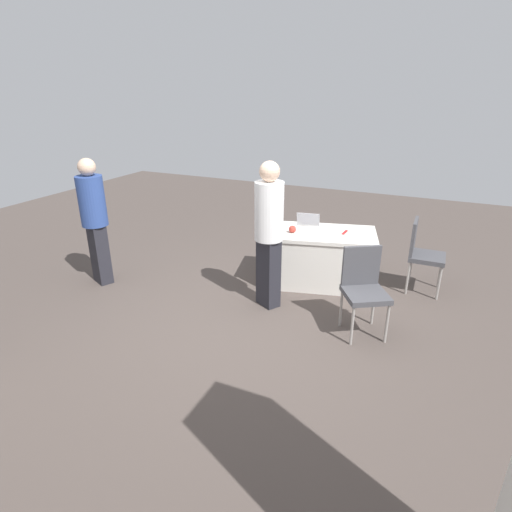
{
  "coord_description": "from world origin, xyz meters",
  "views": [
    {
      "loc": [
        -1.85,
        3.7,
        2.55
      ],
      "look_at": [
        -0.18,
        0.01,
        0.9
      ],
      "focal_mm": 29.23,
      "sensor_mm": 36.0,
      "label": 1
    }
  ],
  "objects_px": {
    "chair_aisle": "(422,251)",
    "laptop_silver": "(307,226)",
    "scissors_red": "(345,232)",
    "table_foreground": "(318,257)",
    "yarn_ball": "(292,229)",
    "chair_tucked_left": "(364,286)",
    "person_presenter": "(269,228)",
    "person_attendee_standing": "(94,216)"
  },
  "relations": [
    {
      "from": "chair_aisle",
      "to": "person_presenter",
      "type": "bearing_deg",
      "value": -54.51
    },
    {
      "from": "table_foreground",
      "to": "person_attendee_standing",
      "type": "xyz_separation_m",
      "value": [
        2.74,
        1.24,
        0.59
      ]
    },
    {
      "from": "scissors_red",
      "to": "laptop_silver",
      "type": "bearing_deg",
      "value": -78.21
    },
    {
      "from": "chair_aisle",
      "to": "person_attendee_standing",
      "type": "distance_m",
      "value": 4.35
    },
    {
      "from": "chair_tucked_left",
      "to": "laptop_silver",
      "type": "relative_size",
      "value": 2.67
    },
    {
      "from": "yarn_ball",
      "to": "chair_aisle",
      "type": "bearing_deg",
      "value": -162.61
    },
    {
      "from": "person_presenter",
      "to": "person_attendee_standing",
      "type": "xyz_separation_m",
      "value": [
        2.37,
        0.35,
        -0.05
      ]
    },
    {
      "from": "chair_aisle",
      "to": "person_attendee_standing",
      "type": "xyz_separation_m",
      "value": [
        4.04,
        1.56,
        0.4
      ]
    },
    {
      "from": "person_presenter",
      "to": "person_attendee_standing",
      "type": "relative_size",
      "value": 1.04
    },
    {
      "from": "person_presenter",
      "to": "laptop_silver",
      "type": "bearing_deg",
      "value": -70.56
    },
    {
      "from": "laptop_silver",
      "to": "scissors_red",
      "type": "height_order",
      "value": "laptop_silver"
    },
    {
      "from": "person_presenter",
      "to": "laptop_silver",
      "type": "distance_m",
      "value": 0.96
    },
    {
      "from": "laptop_silver",
      "to": "scissors_red",
      "type": "distance_m",
      "value": 0.51
    },
    {
      "from": "person_attendee_standing",
      "to": "laptop_silver",
      "type": "distance_m",
      "value": 2.85
    },
    {
      "from": "yarn_ball",
      "to": "scissors_red",
      "type": "distance_m",
      "value": 0.7
    },
    {
      "from": "table_foreground",
      "to": "chair_aisle",
      "type": "bearing_deg",
      "value": -166.12
    },
    {
      "from": "person_attendee_standing",
      "to": "yarn_ball",
      "type": "bearing_deg",
      "value": -132.75
    },
    {
      "from": "person_attendee_standing",
      "to": "laptop_silver",
      "type": "height_order",
      "value": "person_attendee_standing"
    },
    {
      "from": "chair_aisle",
      "to": "laptop_silver",
      "type": "xyz_separation_m",
      "value": [
        1.49,
        0.29,
        0.22
      ]
    },
    {
      "from": "person_presenter",
      "to": "person_attendee_standing",
      "type": "bearing_deg",
      "value": 38.86
    },
    {
      "from": "laptop_silver",
      "to": "scissors_red",
      "type": "xyz_separation_m",
      "value": [
        -0.51,
        -0.07,
        -0.04
      ]
    },
    {
      "from": "table_foreground",
      "to": "chair_tucked_left",
      "type": "bearing_deg",
      "value": 128.17
    },
    {
      "from": "chair_tucked_left",
      "to": "yarn_ball",
      "type": "distance_m",
      "value": 1.42
    },
    {
      "from": "table_foreground",
      "to": "person_presenter",
      "type": "xyz_separation_m",
      "value": [
        0.37,
        0.88,
        0.63
      ]
    },
    {
      "from": "table_foreground",
      "to": "person_presenter",
      "type": "distance_m",
      "value": 1.15
    },
    {
      "from": "table_foreground",
      "to": "laptop_silver",
      "type": "bearing_deg",
      "value": -10.42
    },
    {
      "from": "scissors_red",
      "to": "table_foreground",
      "type": "bearing_deg",
      "value": -67.63
    },
    {
      "from": "laptop_silver",
      "to": "yarn_ball",
      "type": "height_order",
      "value": "laptop_silver"
    },
    {
      "from": "person_presenter",
      "to": "yarn_ball",
      "type": "bearing_deg",
      "value": -63.51
    },
    {
      "from": "table_foreground",
      "to": "chair_tucked_left",
      "type": "relative_size",
      "value": 1.7
    },
    {
      "from": "chair_tucked_left",
      "to": "scissors_red",
      "type": "xyz_separation_m",
      "value": [
        0.49,
        -1.13,
        0.19
      ]
    },
    {
      "from": "laptop_silver",
      "to": "scissors_red",
      "type": "bearing_deg",
      "value": 177.75
    },
    {
      "from": "chair_tucked_left",
      "to": "person_attendee_standing",
      "type": "height_order",
      "value": "person_attendee_standing"
    },
    {
      "from": "chair_aisle",
      "to": "yarn_ball",
      "type": "relative_size",
      "value": 9.98
    },
    {
      "from": "scissors_red",
      "to": "yarn_ball",
      "type": "bearing_deg",
      "value": -61.37
    },
    {
      "from": "chair_tucked_left",
      "to": "chair_aisle",
      "type": "distance_m",
      "value": 1.43
    },
    {
      "from": "chair_aisle",
      "to": "scissors_red",
      "type": "xyz_separation_m",
      "value": [
        0.98,
        0.22,
        0.19
      ]
    },
    {
      "from": "chair_tucked_left",
      "to": "person_presenter",
      "type": "distance_m",
      "value": 1.27
    },
    {
      "from": "chair_aisle",
      "to": "yarn_ball",
      "type": "height_order",
      "value": "chair_aisle"
    },
    {
      "from": "table_foreground",
      "to": "chair_aisle",
      "type": "relative_size",
      "value": 1.7
    },
    {
      "from": "table_foreground",
      "to": "laptop_silver",
      "type": "height_order",
      "value": "laptop_silver"
    },
    {
      "from": "person_presenter",
      "to": "chair_aisle",
      "type": "bearing_deg",
      "value": -113.74
    }
  ]
}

